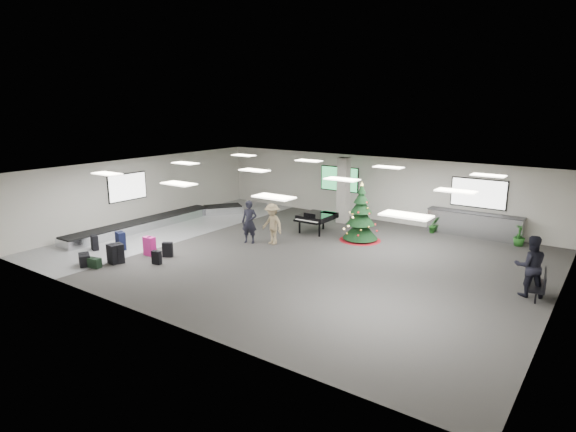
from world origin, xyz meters
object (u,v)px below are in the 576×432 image
Objects in this scene: baggage_carousel at (161,221)px; service_counter at (474,224)px; christmas_tree at (361,220)px; bench at (540,283)px; traveler_a at (249,222)px; grand_piano at (316,217)px; potted_plant_left at (433,225)px; potted_plant_right at (519,236)px; pink_suitcase at (150,246)px; traveler_bench at (530,266)px; traveler_b at (272,224)px.

baggage_carousel is 14.50m from service_counter.
bench is at bearing -18.90° from christmas_tree.
traveler_a reaches higher than bench.
service_counter is 2.33× the size of grand_piano.
potted_plant_left reaches higher than baggage_carousel.
grand_piano is 2.45× the size of potted_plant_left.
grand_piano is 2.06× the size of potted_plant_right.
grand_piano is 9.93m from bench.
baggage_carousel is 5.45m from traveler_a.
service_counter is 1.74m from potted_plant_left.
potted_plant_right is (-1.59, 5.56, -0.05)m from bench.
traveler_a reaches higher than potted_plant_right.
pink_suitcase reaches higher than potted_plant_left.
traveler_bench is at bearing -17.38° from traveler_a.
traveler_b is (-6.55, -6.08, 0.32)m from service_counter.
grand_piano reaches higher than potted_plant_right.
bench is 0.76× the size of traveler_a.
potted_plant_right reaches higher than baggage_carousel.
traveler_b is at bearing 5.89° from baggage_carousel.
bench is 10.99m from traveler_a.
traveler_a reaches higher than baggage_carousel.
bench is 1.62× the size of potted_plant_right.
pink_suitcase is 0.90× the size of potted_plant_right.
baggage_carousel is at bearing -152.33° from service_counter.
grand_piano is at bearing 90.67° from traveler_b.
baggage_carousel is 7.55m from grand_piano.
traveler_a is (-10.97, -0.55, 0.43)m from bench.
grand_piano is 5.33m from potted_plant_left.
bench reaches higher than pink_suitcase.
potted_plant_left is (4.41, 2.97, -0.35)m from grand_piano.
pink_suitcase is at bearing -130.60° from christmas_tree.
traveler_a reaches higher than pink_suitcase.
traveler_bench is at bearing -77.23° from potted_plant_right.
baggage_carousel is 3.80× the size of christmas_tree.
pink_suitcase is 13.36m from traveler_bench.
service_counter is 5.69× the size of potted_plant_left.
bench is at bearing 2.71° from baggage_carousel.
service_counter reaches higher than pink_suitcase.
potted_plant_left is at bearing -72.01° from traveler_bench.
baggage_carousel is 2.40× the size of service_counter.
baggage_carousel is 5.63× the size of traveler_b.
baggage_carousel is 12.82m from potted_plant_left.
pink_suitcase is 1.07× the size of potted_plant_left.
service_counter is 5.34× the size of pink_suitcase.
christmas_tree reaches higher than potted_plant_left.
service_counter reaches higher than baggage_carousel.
traveler_b reaches higher than potted_plant_right.
christmas_tree is 1.48× the size of traveler_b.
potted_plant_left is (-1.66, -0.46, -0.19)m from service_counter.
bench is (3.52, -5.96, -0.07)m from service_counter.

